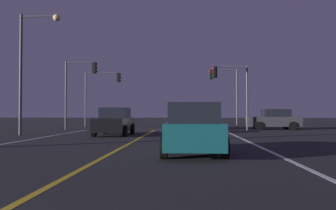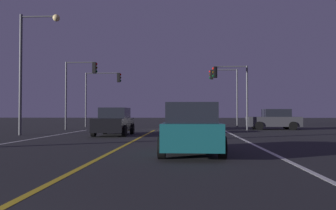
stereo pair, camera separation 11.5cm
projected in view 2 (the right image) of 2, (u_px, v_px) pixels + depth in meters
The scene contains 11 objects.
lane_edge_right at pixel (278, 156), 10.75m from camera, with size 0.16×32.13×0.01m, color silver.
lane_center_divider at pixel (106, 155), 11.08m from camera, with size 0.16×32.13×0.01m, color gold.
car_ahead_far at pixel (181, 120), 28.14m from camera, with size 2.02×4.30×1.70m.
car_lead_same_lane at pixel (191, 129), 11.37m from camera, with size 2.02×4.30×1.70m.
car_oncoming at pixel (114, 122), 20.96m from camera, with size 2.02×4.30×1.70m.
car_crossing_side at pixel (274, 120), 28.32m from camera, with size 4.30×2.02×1.70m.
traffic_light_near_right at pixel (230, 82), 27.35m from camera, with size 2.86×0.36×5.18m.
traffic_light_near_left at pixel (81, 80), 28.07m from camera, with size 2.71×0.36×5.62m.
traffic_light_far_right at pixel (224, 85), 32.84m from camera, with size 2.76×0.36×5.60m.
traffic_light_far_left at pixel (103, 86), 33.53m from camera, with size 3.61×0.36×5.37m.
street_lamp_left_mid at pixel (30, 57), 21.01m from camera, with size 2.55×0.44×7.51m.
Camera 2 is at (2.67, -0.91, 1.36)m, focal length 36.31 mm.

